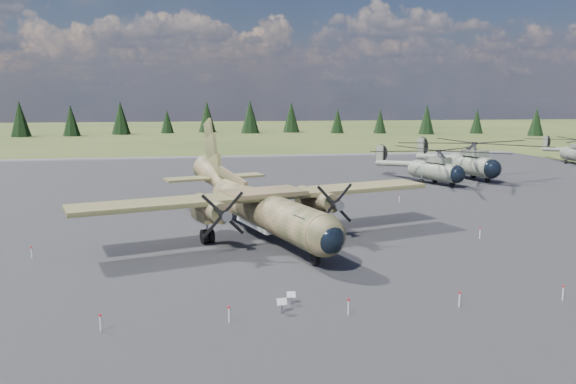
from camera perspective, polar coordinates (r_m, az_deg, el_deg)
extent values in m
plane|color=brown|center=(41.32, -1.73, -5.71)|extent=(500.00, 500.00, 0.00)
cube|color=#555559|center=(50.96, -3.33, -2.83)|extent=(120.00, 120.00, 0.04)
cylinder|color=#343B20|center=(43.22, -2.18, -1.92)|extent=(7.68, 17.98, 2.79)
sphere|color=#343B20|center=(35.41, 3.73, -4.46)|extent=(3.39, 3.39, 2.73)
sphere|color=black|center=(34.96, 4.17, -4.73)|extent=(2.49, 2.49, 2.01)
cube|color=black|center=(36.60, 2.50, -2.80)|extent=(2.36, 2.08, 0.55)
cone|color=#343B20|center=(53.86, -7.27, 1.37)|extent=(4.53, 7.33, 4.19)
cube|color=#9CA0A2|center=(44.35, -2.70, -3.15)|extent=(3.48, 6.26, 0.50)
cube|color=#30351C|center=(43.47, -2.46, -0.33)|extent=(28.66, 11.31, 0.35)
cube|color=#343B20|center=(43.43, -2.46, -0.05)|extent=(6.74, 5.11, 0.35)
cylinder|color=#343B20|center=(41.72, -7.93, -1.58)|extent=(2.88, 5.39, 1.49)
cube|color=#343B20|center=(42.59, -8.25, -2.26)|extent=(2.38, 3.67, 0.80)
cone|color=gray|center=(38.72, -6.43, -2.40)|extent=(0.98, 1.07, 0.76)
cylinder|color=black|center=(42.96, -8.20, -4.46)|extent=(1.15, 1.30, 1.09)
cylinder|color=#343B20|center=(45.25, 2.90, -0.65)|extent=(2.88, 5.39, 1.49)
cube|color=#343B20|center=(46.06, 2.41, -1.29)|extent=(2.38, 3.67, 0.80)
cone|color=gray|center=(42.50, 5.01, -1.33)|extent=(0.98, 1.07, 0.76)
cylinder|color=black|center=(46.40, 2.40, -3.34)|extent=(1.15, 1.30, 1.09)
cube|color=#343B20|center=(50.24, -5.88, 1.52)|extent=(2.37, 7.30, 1.67)
cube|color=#30351C|center=(54.32, -7.44, 1.49)|extent=(9.79, 4.77, 0.22)
cylinder|color=gray|center=(36.67, 2.78, -5.61)|extent=(0.17, 0.17, 0.90)
cylinder|color=black|center=(36.86, 2.77, -6.70)|extent=(0.59, 0.99, 0.93)
cylinder|color=slate|center=(74.16, 14.74, 2.07)|extent=(4.85, 7.15, 2.35)
sphere|color=black|center=(71.96, 16.74, 1.73)|extent=(2.85, 2.85, 2.16)
sphere|color=slate|center=(76.45, 12.86, 2.35)|extent=(2.85, 2.85, 2.16)
cube|color=slate|center=(73.74, 15.01, 3.19)|extent=(2.66, 3.40, 0.71)
cylinder|color=gray|center=(73.67, 15.03, 3.74)|extent=(0.45, 0.45, 0.94)
cylinder|color=slate|center=(78.88, 11.03, 2.86)|extent=(3.91, 7.69, 1.35)
cube|color=slate|center=(81.31, 9.32, 3.93)|extent=(0.71, 1.29, 2.26)
cylinder|color=black|center=(81.53, 9.49, 3.94)|extent=(1.02, 2.27, 2.45)
cylinder|color=black|center=(72.50, 16.35, 0.75)|extent=(0.50, 0.69, 0.64)
cylinder|color=black|center=(74.17, 13.40, 1.06)|extent=(0.56, 0.80, 0.75)
cylinder|color=gray|center=(74.10, 13.41, 1.43)|extent=(0.17, 0.17, 1.36)
cylinder|color=black|center=(76.02, 14.71, 1.20)|extent=(0.56, 0.80, 0.75)
cylinder|color=gray|center=(75.95, 14.73, 1.57)|extent=(0.17, 0.17, 1.36)
cylinder|color=slate|center=(79.90, 18.15, 2.59)|extent=(4.18, 8.15, 2.70)
sphere|color=black|center=(76.96, 19.98, 2.22)|extent=(2.92, 2.92, 2.48)
sphere|color=slate|center=(82.91, 16.46, 2.91)|extent=(2.92, 2.92, 2.48)
cube|color=slate|center=(79.40, 18.41, 3.80)|extent=(2.48, 3.75, 0.81)
cylinder|color=gray|center=(79.33, 18.44, 4.38)|extent=(0.46, 0.46, 1.08)
cylinder|color=slate|center=(86.09, 14.83, 3.45)|extent=(2.71, 9.21, 1.54)
cube|color=slate|center=(89.26, 13.34, 4.58)|extent=(0.53, 1.53, 2.59)
cylinder|color=black|center=(89.48, 13.54, 4.58)|extent=(0.62, 2.76, 2.81)
cylinder|color=black|center=(77.63, 19.60, 1.17)|extent=(0.44, 0.78, 0.73)
cylinder|color=black|center=(80.18, 16.71, 1.56)|extent=(0.49, 0.91, 0.86)
cylinder|color=gray|center=(80.11, 16.73, 1.96)|extent=(0.18, 0.18, 1.56)
cylinder|color=black|center=(81.99, 18.32, 1.65)|extent=(0.49, 0.91, 0.86)
cylinder|color=gray|center=(81.92, 18.34, 2.04)|extent=(0.18, 0.18, 1.56)
sphere|color=slate|center=(108.79, 26.39, 3.58)|extent=(2.22, 2.22, 2.06)
cylinder|color=slate|center=(111.64, 25.50, 3.93)|extent=(1.37, 7.70, 1.28)
cube|color=slate|center=(114.45, 24.69, 4.66)|extent=(0.30, 1.27, 2.15)
cylinder|color=black|center=(114.61, 24.82, 4.66)|extent=(0.24, 2.33, 2.33)
cylinder|color=black|center=(106.45, 26.38, 2.77)|extent=(0.33, 0.74, 0.72)
cylinder|color=gray|center=(106.41, 26.40, 3.02)|extent=(0.14, 0.14, 1.30)
cube|color=gray|center=(29.11, -0.65, -11.60)|extent=(0.10, 0.10, 0.63)
cube|color=silver|center=(28.95, -0.63, -11.08)|extent=(0.53, 0.28, 0.36)
cube|color=gray|center=(30.27, 0.30, -10.83)|extent=(0.09, 0.09, 0.57)
cube|color=silver|center=(30.13, 0.32, -10.37)|extent=(0.47, 0.24, 0.32)
cylinder|color=silver|center=(28.32, -18.51, -12.54)|extent=(0.07, 0.07, 0.80)
cylinder|color=#B31319|center=(28.17, -18.56, -11.79)|extent=(0.12, 0.12, 0.10)
cylinder|color=silver|center=(28.02, -6.01, -12.33)|extent=(0.07, 0.07, 0.80)
cylinder|color=#B31319|center=(27.88, -6.02, -11.56)|extent=(0.12, 0.12, 0.10)
cylinder|color=silver|center=(29.00, 6.15, -11.57)|extent=(0.07, 0.07, 0.80)
cylinder|color=#B31319|center=(28.86, 6.17, -10.83)|extent=(0.12, 0.12, 0.10)
cylinder|color=silver|center=(31.12, 17.02, -10.46)|extent=(0.07, 0.07, 0.80)
cylinder|color=#B31319|center=(30.99, 17.05, -9.76)|extent=(0.12, 0.12, 0.10)
cylinder|color=silver|center=(34.17, 26.15, -9.23)|extent=(0.07, 0.07, 0.80)
cylinder|color=#B31319|center=(34.05, 26.20, -8.59)|extent=(0.12, 0.12, 0.10)
cylinder|color=silver|center=(57.40, -20.14, -1.61)|extent=(0.07, 0.07, 0.80)
cylinder|color=#B31319|center=(57.33, -20.16, -1.21)|extent=(0.12, 0.12, 0.10)
cylinder|color=silver|center=(56.51, -12.13, -1.41)|extent=(0.07, 0.07, 0.80)
cylinder|color=#B31319|center=(56.43, -12.14, -1.01)|extent=(0.12, 0.12, 0.10)
cylinder|color=silver|center=(56.74, -4.03, -1.17)|extent=(0.07, 0.07, 0.80)
cylinder|color=#B31319|center=(56.66, -4.04, -0.78)|extent=(0.12, 0.12, 0.10)
cylinder|color=silver|center=(58.08, 3.84, -0.93)|extent=(0.07, 0.07, 0.80)
cylinder|color=#B31319|center=(58.01, 3.85, -0.54)|extent=(0.12, 0.12, 0.10)
cylinder|color=silver|center=(60.45, 11.23, -0.68)|extent=(0.07, 0.07, 0.80)
cylinder|color=#B31319|center=(60.39, 11.24, -0.31)|extent=(0.12, 0.12, 0.10)
cylinder|color=silver|center=(42.25, -24.59, -5.67)|extent=(0.07, 0.07, 0.80)
cylinder|color=#B31319|center=(42.16, -24.63, -5.15)|extent=(0.12, 0.12, 0.10)
cylinder|color=silver|center=(46.44, 18.91, -4.02)|extent=(0.07, 0.07, 0.80)
cylinder|color=#B31319|center=(46.35, 18.93, -3.54)|extent=(0.12, 0.12, 0.10)
cone|color=black|center=(187.48, 23.89, 6.55)|extent=(4.75, 4.75, 8.48)
cone|color=black|center=(194.04, 18.63, 6.83)|extent=(4.36, 4.36, 7.79)
cone|color=black|center=(185.66, 13.91, 7.20)|extent=(5.27, 5.27, 9.42)
cone|color=black|center=(187.07, 9.33, 7.12)|extent=(4.40, 4.40, 7.86)
cone|color=black|center=(185.93, 5.04, 7.22)|extent=(4.50, 4.50, 8.03)
cone|color=black|center=(190.68, 0.33, 7.63)|extent=(5.70, 5.70, 10.18)
cone|color=black|center=(185.66, -3.87, 7.66)|extent=(6.03, 6.03, 10.76)
cone|color=black|center=(192.56, -8.23, 7.58)|extent=(5.79, 5.79, 10.34)
cone|color=black|center=(189.48, -12.19, 7.03)|extent=(4.29, 4.29, 7.66)
cone|color=black|center=(186.19, -16.65, 7.26)|extent=(5.88, 5.88, 10.50)
cone|color=black|center=(182.46, -21.18, 6.81)|extent=(5.25, 5.25, 9.38)
cone|color=black|center=(185.20, -25.58, 6.75)|extent=(5.96, 5.96, 10.64)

